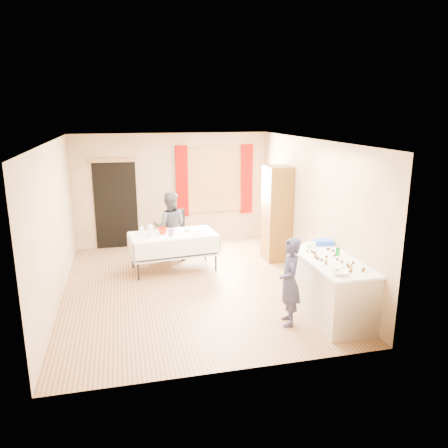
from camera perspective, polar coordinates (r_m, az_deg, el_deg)
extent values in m
cube|color=#9E7047|center=(8.02, -4.13, -8.15)|extent=(4.50, 5.50, 0.02)
cube|color=white|center=(7.42, -4.51, 10.86)|extent=(4.50, 5.50, 0.02)
cube|color=tan|center=(10.29, -6.78, 4.48)|extent=(4.50, 0.02, 2.60)
cube|color=tan|center=(5.02, 0.76, -6.21)|extent=(4.50, 0.02, 2.60)
cube|color=tan|center=(7.61, -21.36, -0.01)|extent=(0.02, 5.50, 2.60)
cube|color=tan|center=(8.26, 11.35, 1.81)|extent=(0.02, 5.50, 2.60)
cube|color=olive|center=(10.38, -1.27, 5.78)|extent=(1.32, 0.06, 1.52)
cube|color=white|center=(10.37, -1.25, 5.77)|extent=(1.20, 0.02, 1.40)
cube|color=#890500|center=(10.20, -5.52, 5.56)|extent=(0.28, 0.06, 1.65)
cube|color=#890500|center=(10.53, 2.97, 5.89)|extent=(0.28, 0.06, 1.65)
cube|color=black|center=(10.26, -13.94, 2.41)|extent=(0.95, 0.04, 2.00)
cube|color=olive|center=(10.07, -14.29, 8.05)|extent=(1.05, 0.06, 0.08)
cube|color=brown|center=(9.22, 6.91, 1.37)|extent=(0.50, 0.60, 1.99)
cube|color=beige|center=(6.97, 13.78, -8.24)|extent=(0.73, 1.61, 0.86)
cube|color=silver|center=(6.81, 14.01, -4.67)|extent=(0.80, 1.68, 0.04)
cube|color=silver|center=(8.63, -6.65, -1.36)|extent=(1.73, 1.00, 0.04)
cube|color=black|center=(9.60, -6.12, -1.53)|extent=(0.41, 0.41, 0.06)
cube|color=black|center=(9.71, -6.32, 0.24)|extent=(0.41, 0.05, 0.58)
imported|color=#202140|center=(6.50, 8.57, -7.48)|extent=(0.60, 0.49, 1.33)
imported|color=black|center=(9.26, -7.05, -0.28)|extent=(0.86, 0.74, 1.46)
cylinder|color=#067A1F|center=(6.99, 14.62, -3.50)|extent=(0.08, 0.08, 0.12)
imported|color=white|center=(6.21, 14.85, -6.16)|extent=(0.39, 0.39, 0.05)
cube|color=white|center=(7.30, 11.21, -2.71)|extent=(0.16, 0.11, 0.08)
cube|color=blue|center=(7.49, 12.82, -2.36)|extent=(0.32, 0.24, 0.08)
cylinder|color=silver|center=(8.41, -9.61, -0.97)|extent=(0.14, 0.14, 0.22)
imported|color=red|center=(8.60, -8.00, -0.88)|extent=(0.19, 0.19, 0.13)
imported|color=red|center=(8.43, -6.91, -1.17)|extent=(0.18, 0.18, 0.12)
imported|color=white|center=(8.79, -4.82, -0.71)|extent=(0.22, 0.22, 0.05)
cube|color=white|center=(8.61, -3.27, -1.11)|extent=(0.31, 0.25, 0.02)
imported|color=white|center=(8.68, -10.71, -0.66)|extent=(0.10, 0.10, 0.18)
sphere|color=#3F2314|center=(6.89, 11.89, -3.95)|extent=(0.04, 0.04, 0.04)
sphere|color=#3A1C0D|center=(6.77, 14.59, -4.47)|extent=(0.04, 0.04, 0.04)
sphere|color=#3A1C0D|center=(6.31, 15.68, -5.95)|extent=(0.04, 0.04, 0.04)
sphere|color=#3A1C0D|center=(6.85, 13.23, -4.15)|extent=(0.04, 0.04, 0.04)
sphere|color=#3A1C0D|center=(6.39, 15.29, -5.64)|extent=(0.04, 0.04, 0.04)
sphere|color=#3A1C0D|center=(6.58, 15.84, -5.09)|extent=(0.04, 0.04, 0.04)
sphere|color=#3F2314|center=(6.88, 11.83, -3.98)|extent=(0.04, 0.04, 0.04)
sphere|color=#3A1C0D|center=(6.69, 12.64, -4.57)|extent=(0.04, 0.04, 0.04)
sphere|color=#3A1C0D|center=(6.47, 17.80, -5.58)|extent=(0.04, 0.04, 0.04)
sphere|color=#3A1C0D|center=(6.72, 12.09, -4.45)|extent=(0.04, 0.04, 0.04)
sphere|color=#3A1C0D|center=(7.16, 14.06, -3.39)|extent=(0.04, 0.04, 0.04)
sphere|color=#3A1C0D|center=(6.76, 12.20, -4.33)|extent=(0.04, 0.04, 0.04)
sphere|color=#3F2314|center=(6.41, 16.28, -5.66)|extent=(0.04, 0.04, 0.04)
sphere|color=#3A1C0D|center=(7.06, 11.37, -3.47)|extent=(0.04, 0.04, 0.04)
sphere|color=#3A1C0D|center=(7.23, 13.57, -3.17)|extent=(0.04, 0.04, 0.04)
sphere|color=#3A1C0D|center=(6.68, 16.51, -4.86)|extent=(0.04, 0.04, 0.04)
sphere|color=#3A1C0D|center=(6.68, 15.13, -4.75)|extent=(0.04, 0.04, 0.04)
sphere|color=#3A1C0D|center=(6.49, 15.94, -5.39)|extent=(0.04, 0.04, 0.04)
sphere|color=#3F2314|center=(7.08, 10.85, -3.41)|extent=(0.04, 0.04, 0.04)
sphere|color=#3A1C0D|center=(6.80, 11.81, -4.21)|extent=(0.04, 0.04, 0.04)
sphere|color=#3A1C0D|center=(6.30, 14.53, -5.91)|extent=(0.04, 0.04, 0.04)
sphere|color=#3A1C0D|center=(6.99, 11.64, -3.68)|extent=(0.04, 0.04, 0.04)
sphere|color=#3A1C0D|center=(6.35, 14.78, -5.76)|extent=(0.04, 0.04, 0.04)
sphere|color=#3A1C0D|center=(6.40, 17.67, -5.80)|extent=(0.04, 0.04, 0.04)
sphere|color=#3F2314|center=(6.66, 13.17, -4.68)|extent=(0.04, 0.04, 0.04)
sphere|color=#3A1C0D|center=(7.23, 13.37, -3.16)|extent=(0.04, 0.04, 0.04)
sphere|color=#3A1C0D|center=(6.54, 13.16, -5.03)|extent=(0.04, 0.04, 0.04)
sphere|color=#3A1C0D|center=(7.00, 11.81, -3.65)|extent=(0.04, 0.04, 0.04)
sphere|color=#3A1C0D|center=(6.33, 16.19, -5.93)|extent=(0.04, 0.04, 0.04)
sphere|color=#3A1C0D|center=(6.93, 14.26, -3.99)|extent=(0.04, 0.04, 0.04)
sphere|color=#3F2314|center=(6.55, 16.28, -5.22)|extent=(0.04, 0.04, 0.04)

